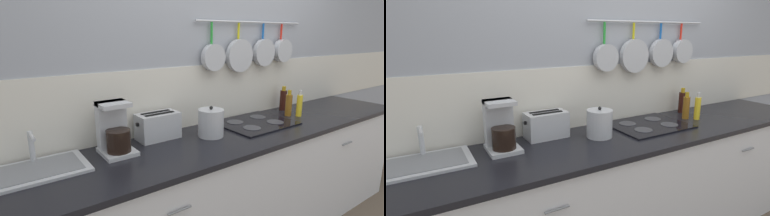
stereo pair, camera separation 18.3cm
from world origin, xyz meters
TOP-DOWN VIEW (x-y plane):
  - wall_back at (0.00, 0.36)m, footprint 7.20×0.14m
  - cabinet_base at (0.00, -0.00)m, footprint 3.28×0.63m
  - countertop at (0.00, 0.00)m, footprint 3.32×0.65m
  - sink_basin at (-1.38, 0.15)m, footprint 0.48×0.32m
  - coffee_maker at (-0.96, 0.16)m, footprint 0.19×0.22m
  - toaster at (-0.63, 0.23)m, footprint 0.30×0.15m
  - kettle at (-0.32, 0.06)m, footprint 0.18×0.18m
  - cooktop at (0.15, 0.08)m, footprint 0.57×0.45m
  - bottle_cooking_wine at (0.55, 0.08)m, footprint 0.05×0.05m
  - bottle_olive_oil at (0.61, 0.02)m, footprint 0.05×0.05m
  - bottle_dish_soap at (0.68, 0.24)m, footprint 0.06×0.06m

SIDE VIEW (x-z plane):
  - cabinet_base at x=0.00m, z-range 0.00..0.87m
  - countertop at x=0.00m, z-range 0.87..0.90m
  - cooktop at x=0.15m, z-range 0.90..0.92m
  - sink_basin at x=-1.38m, z-range 0.83..1.01m
  - toaster at x=-0.63m, z-range 0.90..1.08m
  - kettle at x=-0.32m, z-range 0.89..1.10m
  - bottle_dish_soap at x=0.68m, z-range 0.89..1.11m
  - bottle_cooking_wine at x=0.55m, z-range 0.89..1.11m
  - bottle_olive_oil at x=0.61m, z-range 0.89..1.11m
  - coffee_maker at x=-0.96m, z-range 0.88..1.18m
  - wall_back at x=0.00m, z-range -0.03..2.57m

